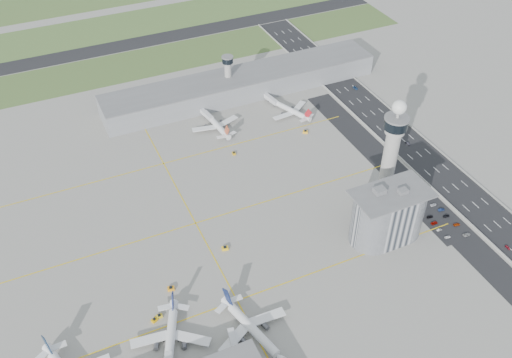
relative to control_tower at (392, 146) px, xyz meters
name	(u,v)px	position (x,y,z in m)	size (l,w,h in m)	color
ground	(282,237)	(-72.00, -8.00, -35.04)	(1000.00, 1000.00, 0.00)	#9C9991
grass_strip_0	(137,64)	(-92.00, 217.00, -35.00)	(480.00, 50.00, 0.08)	#3F5126
grass_strip_1	(115,28)	(-92.00, 292.00, -35.00)	(480.00, 60.00, 0.08)	#45622E
runway	(126,45)	(-92.00, 254.00, -34.98)	(480.00, 22.00, 0.10)	black
highway	(449,181)	(43.00, -8.00, -34.99)	(28.00, 500.00, 0.10)	black
barrier_left	(431,186)	(29.00, -8.00, -34.44)	(0.60, 500.00, 1.20)	#9E9E99
barrier_right	(467,174)	(57.00, -8.00, -34.44)	(0.60, 500.00, 1.20)	#9E9E99
landside_road	(426,202)	(18.00, -18.00, -35.00)	(18.00, 260.00, 0.08)	black
parking_lot	(436,216)	(16.00, -30.00, -34.99)	(20.00, 44.00, 0.10)	black
taxiway_line_h_0	(237,301)	(-112.00, -38.00, -35.04)	(260.00, 0.60, 0.01)	yellow
taxiway_line_h_1	(196,223)	(-112.00, 22.00, -35.04)	(260.00, 0.60, 0.01)	yellow
taxiway_line_h_2	(164,164)	(-112.00, 82.00, -35.04)	(260.00, 0.60, 0.01)	yellow
taxiway_line_v	(196,223)	(-112.00, 22.00, -35.04)	(0.60, 260.00, 0.01)	yellow
control_tower	(392,146)	(0.00, 0.00, 0.00)	(14.00, 14.00, 64.50)	#ADAAA5
secondary_tower	(228,73)	(-42.00, 142.00, -16.24)	(8.60, 8.60, 31.90)	#ADAAA5
admin_building	(388,215)	(-20.01, -30.00, -19.74)	(42.00, 24.00, 33.50)	#B2B2B7
terminal_pier	(242,84)	(-32.00, 140.00, -27.14)	(210.00, 32.00, 15.80)	gray
airplane_near_b	(170,338)	(-149.71, -49.07, -28.87)	(44.09, 37.48, 12.35)	white
airplane_near_c	(253,326)	(-112.84, -59.05, -28.78)	(44.69, 37.99, 12.51)	white
airplane_far_a	(215,120)	(-66.83, 106.78, -29.26)	(41.26, 35.07, 11.55)	white
airplane_far_b	(290,107)	(-11.92, 100.54, -29.67)	(38.36, 32.60, 10.74)	white
jet_bridge_near_2	(237,357)	(-125.00, -69.00, -32.19)	(14.00, 3.00, 5.70)	silver
jet_bridge_far_0	(202,112)	(-70.00, 124.00, -32.19)	(14.00, 3.00, 5.70)	silver
jet_bridge_far_1	(265,97)	(-20.00, 124.00, -32.19)	(14.00, 3.00, 5.70)	silver
tug_0	(154,320)	(-152.56, -32.71, -34.19)	(2.01, 2.93, 1.70)	#F3AC02
tug_1	(159,316)	(-149.78, -31.52, -34.19)	(2.02, 2.94, 1.71)	gold
tug_2	(171,288)	(-139.52, -17.85, -34.04)	(2.37, 3.45, 2.01)	orange
tug_3	(225,248)	(-104.39, -3.58, -34.03)	(2.38, 3.47, 2.01)	yellow
tug_4	(234,153)	(-67.13, 72.44, -34.22)	(1.94, 2.82, 1.64)	gold
tug_5	(305,132)	(-13.14, 74.29, -34.06)	(2.33, 3.39, 1.97)	#F6AC1C
car_lot_0	(448,237)	(10.52, -46.65, -34.44)	(1.41, 3.51, 1.20)	white
car_lot_1	(439,230)	(9.98, -40.18, -34.48)	(1.18, 3.38, 1.11)	#989898
car_lot_2	(434,223)	(10.87, -34.62, -34.48)	(1.88, 4.07, 1.13)	#960D05
car_lot_3	(430,217)	(11.83, -29.45, -34.49)	(1.55, 3.82, 1.11)	black
car_lot_4	(417,207)	(10.05, -19.61, -34.43)	(1.44, 3.58, 1.22)	navy
car_lot_5	(412,200)	(11.11, -13.57, -34.48)	(1.19, 3.40, 1.12)	silver
car_lot_6	(467,235)	(21.31, -49.59, -34.42)	(2.06, 4.47, 1.24)	#9B9B9B
car_lot_7	(457,225)	(21.59, -40.92, -34.46)	(1.62, 3.98, 1.15)	#9E2E06
car_lot_8	(446,216)	(20.74, -32.85, -34.38)	(1.56, 3.87, 1.32)	black
car_lot_9	(441,210)	(21.53, -27.44, -34.39)	(1.37, 3.92, 1.29)	#12214B
car_lot_10	(433,205)	(20.14, -22.05, -34.48)	(1.85, 4.02, 1.12)	silver
car_lot_11	(426,195)	(21.43, -13.32, -34.43)	(1.70, 4.19, 1.22)	#A0A1A2
car_hw_0	(508,247)	(35.02, -66.42, -34.48)	(1.31, 3.27, 1.11)	maroon
car_hw_1	(408,143)	(42.92, 34.33, -34.42)	(1.32, 3.79, 1.25)	#24222B
car_hw_2	(355,88)	(49.52, 109.85, -34.39)	(2.18, 4.72, 1.31)	navy
car_hw_4	(303,56)	(36.98, 171.73, -34.49)	(1.31, 3.26, 1.11)	gray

